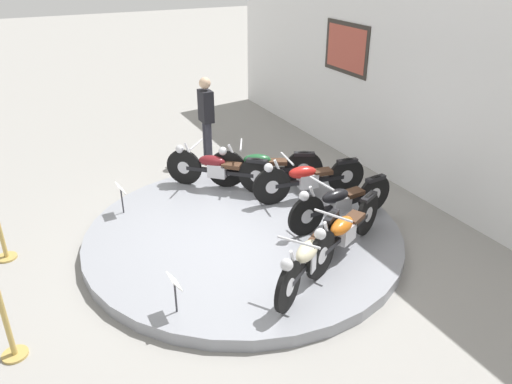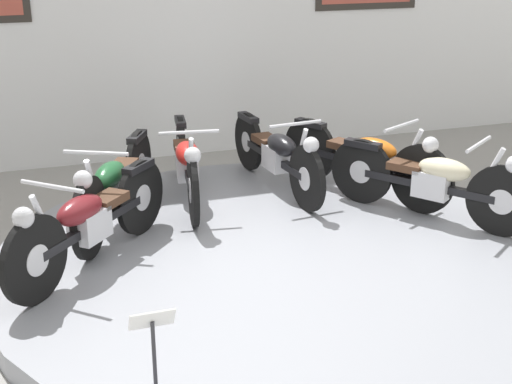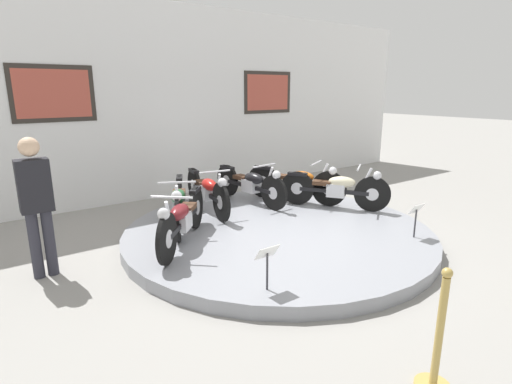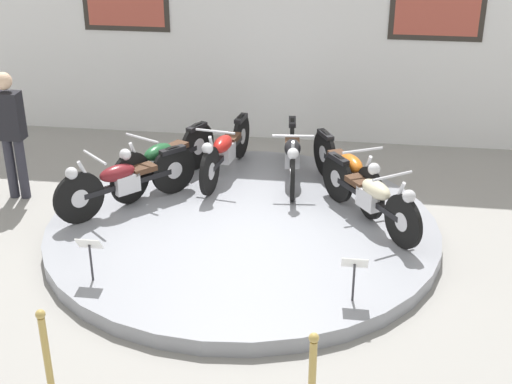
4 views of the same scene
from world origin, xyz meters
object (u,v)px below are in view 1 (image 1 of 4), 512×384
Objects in this scene: motorcycle_black at (340,201)px; stanchion_post_left_of_entry at (2,238)px; motorcycle_maroon at (218,168)px; info_placard_front_centre at (175,286)px; visitor_standing at (206,114)px; motorcycle_orange at (345,230)px; motorcycle_green at (263,166)px; info_placard_front_left at (121,192)px; stanchion_post_right_of_entry at (9,331)px; motorcycle_cream at (310,255)px; motorcycle_red at (308,178)px.

stanchion_post_left_of_entry reaches higher than motorcycle_black.
info_placard_front_centre is (2.87, -1.72, -0.02)m from motorcycle_maroon.
motorcycle_orange is at bearing 3.57° from visitor_standing.
motorcycle_green is (0.30, 0.73, 0.01)m from motorcycle_maroon.
motorcycle_orange is at bearing -0.02° from motorcycle_green.
stanchion_post_right_of_entry reaches higher than info_placard_front_left.
motorcycle_green is 3.59× the size of info_placard_front_centre.
motorcycle_cream is 0.95× the size of visitor_standing.
stanchion_post_right_of_entry is at bearing -36.17° from info_placard_front_left.
motorcycle_orange is 4.44m from visitor_standing.
motorcycle_black is 3.75m from visitor_standing.
info_placard_front_left is (-2.87, -1.71, -0.01)m from motorcycle_cream.
info_placard_front_left is at bearing -49.86° from visitor_standing.
motorcycle_maroon is 1.72m from info_placard_front_left.
stanchion_post_right_of_entry is (2.41, -1.77, -0.20)m from info_placard_front_left.
motorcycle_maroon is at bearing -15.37° from visitor_standing.
motorcycle_green reaches higher than motorcycle_orange.
motorcycle_red is 0.93m from motorcycle_black.
motorcycle_orange is (2.74, 0.73, 0.00)m from motorcycle_maroon.
motorcycle_cream is 3.22× the size of info_placard_front_centre.
stanchion_post_left_of_entry reaches higher than motorcycle_maroon.
info_placard_front_centre is 0.29× the size of visitor_standing.
stanchion_post_left_of_entry and stanchion_post_right_of_entry have the same top height.
motorcycle_cream is at bearing 53.47° from stanchion_post_left_of_entry.
motorcycle_maroon is at bearing 95.47° from info_placard_front_left.
motorcycle_cream is 1.72m from info_placard_front_centre.
motorcycle_maroon is 1.47× the size of stanchion_post_right_of_entry.
motorcycle_cream reaches higher than info_placard_front_centre.
motorcycle_red is 3.87× the size of info_placard_front_left.
info_placard_front_left is 1.80m from stanchion_post_left_of_entry.
motorcycle_black is 1.09× the size of motorcycle_orange.
stanchion_post_right_of_entry is (-0.29, -1.77, -0.20)m from info_placard_front_centre.
motorcycle_black is (1.68, 0.45, -0.02)m from motorcycle_green.
motorcycle_maroon is at bearing 179.92° from motorcycle_cream.
motorcycle_cream is at bearing -48.51° from motorcycle_black.
motorcycle_cream is 3.22× the size of info_placard_front_left.
motorcycle_green is at bearing 136.40° from info_placard_front_centre.
motorcycle_red is 1.14× the size of visitor_standing.
info_placard_front_centre is at bearing -25.59° from visitor_standing.
motorcycle_orange is at bearing 93.11° from info_placard_front_centre.
stanchion_post_right_of_entry reaches higher than motorcycle_maroon.
visitor_standing is 5.83m from stanchion_post_right_of_entry.
stanchion_post_left_of_entry is (2.13, -3.94, -0.65)m from visitor_standing.
motorcycle_black is 1.93× the size of stanchion_post_right_of_entry.
motorcycle_cream is 3.34m from info_placard_front_left.
stanchion_post_left_of_entry is at bearing -82.53° from motorcycle_maroon.
motorcycle_green is 1.01× the size of motorcycle_orange.
motorcycle_orange reaches higher than motorcycle_cream.
stanchion_post_right_of_entry is (-0.16, -4.21, -0.22)m from motorcycle_orange.
motorcycle_maroon is at bearing 126.54° from stanchion_post_right_of_entry.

